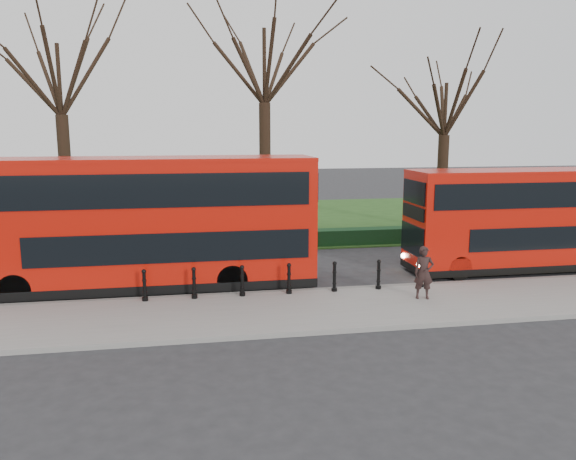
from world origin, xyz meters
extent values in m
plane|color=#28282B|center=(0.00, 0.00, 0.00)|extent=(120.00, 120.00, 0.00)
cube|color=gray|center=(0.00, -3.00, 0.07)|extent=(60.00, 4.00, 0.15)
cube|color=slate|center=(0.00, -1.00, 0.07)|extent=(60.00, 0.25, 0.16)
cube|color=#244818|center=(0.00, 15.00, 0.03)|extent=(60.00, 18.00, 0.06)
cube|color=black|center=(0.00, 6.80, 0.40)|extent=(60.00, 0.90, 0.80)
cube|color=yellow|center=(0.00, -0.70, 0.01)|extent=(60.00, 0.10, 0.01)
cube|color=yellow|center=(0.00, -0.50, 0.01)|extent=(60.00, 0.10, 0.01)
cylinder|color=black|center=(-8.00, 10.00, 3.17)|extent=(0.60, 0.60, 6.33)
cylinder|color=black|center=(2.00, 10.00, 3.49)|extent=(0.60, 0.60, 6.98)
cylinder|color=black|center=(12.00, 10.00, 2.66)|extent=(0.60, 0.60, 5.32)
cylinder|color=black|center=(-3.51, -1.35, 0.65)|extent=(0.15, 0.15, 1.00)
cylinder|color=black|center=(-1.92, -1.35, 0.65)|extent=(0.15, 0.15, 1.00)
cylinder|color=black|center=(-0.34, -1.35, 0.65)|extent=(0.15, 0.15, 1.00)
cylinder|color=black|center=(1.25, -1.35, 0.65)|extent=(0.15, 0.15, 1.00)
cylinder|color=black|center=(2.83, -1.35, 0.65)|extent=(0.15, 0.15, 1.00)
cylinder|color=black|center=(4.42, -1.35, 0.65)|extent=(0.15, 0.15, 1.00)
cylinder|color=black|center=(6.00, -1.35, 0.65)|extent=(0.15, 0.15, 1.00)
cube|color=#B91207|center=(-3.49, 0.53, 2.52)|extent=(11.69, 2.66, 4.31)
cube|color=black|center=(-3.49, 0.53, 0.32)|extent=(11.71, 2.68, 0.32)
cube|color=black|center=(-2.64, -0.80, 1.75)|extent=(9.36, 0.04, 1.01)
cube|color=black|center=(-3.49, -0.80, 3.67)|extent=(11.06, 0.04, 1.12)
cylinder|color=black|center=(-7.64, -0.63, 0.53)|extent=(1.06, 0.32, 1.06)
cylinder|color=black|center=(-7.64, 1.70, 0.53)|extent=(1.06, 0.32, 1.06)
cylinder|color=black|center=(-0.62, -0.63, 0.53)|extent=(1.06, 0.32, 1.06)
cylinder|color=black|center=(-0.62, 1.70, 0.53)|extent=(1.06, 0.32, 1.06)
cube|color=#B91207|center=(11.60, 0.78, 2.19)|extent=(10.16, 2.31, 3.74)
cube|color=black|center=(11.60, 0.78, 0.28)|extent=(10.18, 2.33, 0.28)
cube|color=black|center=(12.34, -0.39, 1.52)|extent=(8.13, 0.04, 0.88)
cube|color=black|center=(11.60, -0.39, 3.19)|extent=(9.61, 0.04, 0.97)
cube|color=black|center=(6.50, 0.78, 2.49)|extent=(0.06, 2.03, 0.51)
cylinder|color=black|center=(8.00, -0.24, 0.46)|extent=(0.92, 0.28, 0.92)
cylinder|color=black|center=(8.00, 1.79, 0.46)|extent=(0.92, 0.28, 0.92)
cylinder|color=black|center=(14.10, 1.79, 0.46)|extent=(0.92, 0.28, 0.92)
imported|color=black|center=(5.49, -2.68, 1.02)|extent=(0.71, 0.55, 1.75)
camera|label=1|loc=(-2.00, -19.42, 5.65)|focal=35.00mm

